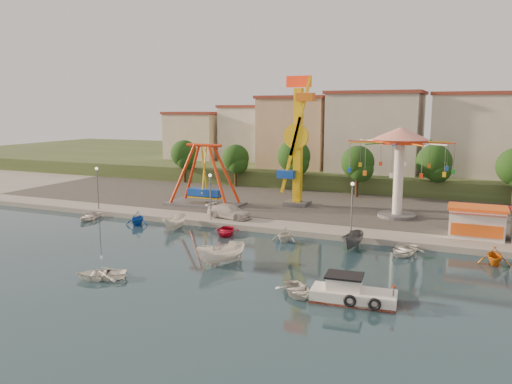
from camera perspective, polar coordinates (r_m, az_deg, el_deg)
The scene contains 34 objects.
ground at distance 42.24m, azimuth -3.99°, elevation -8.53°, with size 200.00×200.00×0.00m, color #152C3A.
quay_deck at distance 100.19m, azimuth 12.46°, elevation 1.99°, with size 200.00×100.00×0.60m, color #9E998E.
asphalt_pad at distance 69.33m, azimuth 7.42°, elevation -0.91°, with size 90.00×28.00×0.01m, color #4C4944.
hill_terrace at distance 104.93m, azimuth 13.01°, elevation 2.97°, with size 200.00×60.00×3.00m, color #384C26.
pirate_ship_ride at distance 65.15m, azimuth -5.91°, elevation 1.83°, with size 10.00×5.00×8.00m.
kamikaze_tower at distance 63.97m, azimuth 4.86°, elevation 5.49°, with size 3.90×3.10×16.50m.
wave_swinger at distance 59.23m, azimuth 16.10°, elevation 4.43°, with size 11.60×11.60×10.40m.
booth_left at distance 53.26m, azimuth 23.91°, elevation -3.13°, with size 5.40×3.78×3.08m.
lamp_post_0 at distance 65.36m, azimuth -17.64°, elevation 0.30°, with size 0.14×0.14×5.00m, color #59595E.
lamp_post_1 at distance 56.29m, azimuth -5.22°, elevation -0.72°, with size 0.14×0.14×5.00m, color #59595E.
lamp_post_2 at distance 50.75m, azimuth 10.89°, elevation -1.98°, with size 0.14×0.14×5.00m, color #59595E.
tree_0 at distance 85.51m, azimuth -8.20°, elevation 4.34°, with size 4.60×4.60×7.19m.
tree_1 at distance 80.12m, azimuth -2.35°, elevation 3.89°, with size 4.35×4.35×6.80m.
tree_2 at distance 75.87m, azimuth 4.35°, elevation 4.10°, with size 5.02×5.02×7.85m.
tree_3 at distance 71.88m, azimuth 11.54°, elevation 3.34°, with size 4.68×4.68×7.32m.
tree_4 at distance 73.50m, azimuth 19.69°, elevation 3.26°, with size 4.86×4.86×7.60m.
building_0 at distance 96.87m, azimuth -9.18°, elevation 6.97°, with size 9.26×9.53×11.87m, color beige.
building_1 at distance 95.88m, azimuth -1.31°, elevation 6.10°, with size 12.33×9.01×8.63m, color silver.
building_2 at distance 91.68m, azimuth 6.38°, elevation 6.69°, with size 11.95×9.28×11.23m, color tan.
building_3 at distance 85.59m, azimuth 14.64°, elevation 5.56°, with size 12.59×10.50×9.20m, color beige.
building_4 at distance 88.01m, azimuth 23.71°, elevation 5.18°, with size 10.75×9.23×9.24m, color beige.
cabin_motorboat at distance 35.37m, azimuth 10.84°, elevation -11.42°, with size 5.90×2.67×2.02m.
rowboat_a at distance 36.22m, azimuth 4.67°, elevation -11.06°, with size 2.53×3.55×0.74m, color beige.
rowboat_b at distance 41.09m, azimuth -17.28°, elevation -8.89°, with size 2.76×3.86×0.80m, color white.
skiff at distance 42.71m, azimuth -3.99°, elevation -7.07°, with size 1.75×4.64×1.79m, color silver.
van at distance 57.45m, azimuth -3.07°, elevation -2.23°, with size 2.18×5.37×1.56m, color silver.
moored_boat_0 at distance 62.66m, azimuth -18.55°, elevation -2.64°, with size 2.78×3.89×0.80m, color silver.
moored_boat_1 at distance 58.22m, azimuth -13.42°, elevation -2.92°, with size 2.57×2.98×1.57m, color blue.
moored_boat_2 at distance 55.44m, azimuth -9.27°, elevation -3.43°, with size 1.49×3.96×1.53m, color silver.
moored_boat_3 at distance 52.51m, azimuth -3.52°, elevation -4.47°, with size 2.68×3.76×0.78m, color #B80E2A.
moored_boat_4 at distance 49.88m, azimuth 3.29°, elevation -4.81°, with size 2.41×2.80×1.47m, color silver.
moored_boat_5 at distance 48.04m, azimuth 11.02°, elevation -5.46°, with size 1.55×4.11×1.59m, color #535358.
moored_boat_6 at distance 47.43m, azimuth 16.53°, elevation -6.35°, with size 2.88×4.04×0.84m, color white.
moored_boat_7 at distance 47.14m, azimuth 25.59°, elevation -6.55°, with size 2.56×2.97×1.56m, color orange.
Camera 1 is at (18.51, -35.63, 13.10)m, focal length 35.00 mm.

